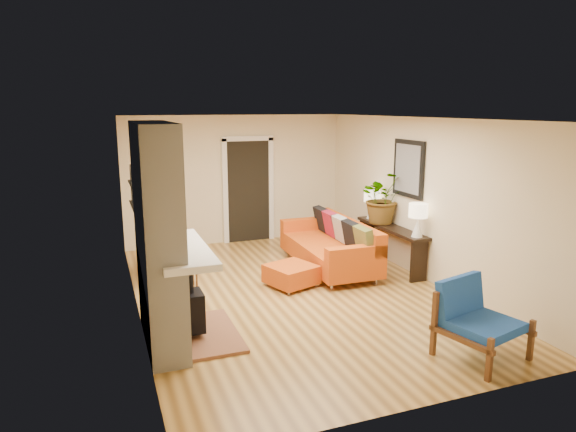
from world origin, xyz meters
name	(u,v)px	position (x,y,z in m)	size (l,w,h in m)	color
room_shell	(273,185)	(0.60, 2.63, 1.24)	(6.50, 6.50, 6.50)	tan
fireplace	(162,242)	(-2.00, -1.00, 1.24)	(1.09, 1.68, 2.60)	white
sofa	(333,245)	(1.11, 0.93, 0.40)	(1.04, 2.34, 0.91)	silver
ottoman	(291,274)	(0.08, 0.28, 0.20)	(0.85, 0.85, 0.34)	silver
blue_chair	(474,315)	(1.22, -2.54, 0.47)	(1.01, 0.99, 0.87)	brown
dining_table	(173,244)	(-1.58, 1.33, 0.58)	(0.67, 1.63, 0.88)	brown
console_table	(391,235)	(2.07, 0.61, 0.58)	(0.34, 1.85, 0.72)	black
lamp_near	(418,216)	(2.07, -0.15, 1.06)	(0.30, 0.30, 0.54)	white
lamp_far	(372,201)	(2.07, 1.31, 1.06)	(0.30, 0.30, 0.54)	white
houseplant	(383,197)	(2.06, 0.91, 1.19)	(0.84, 0.73, 0.93)	#1E5919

